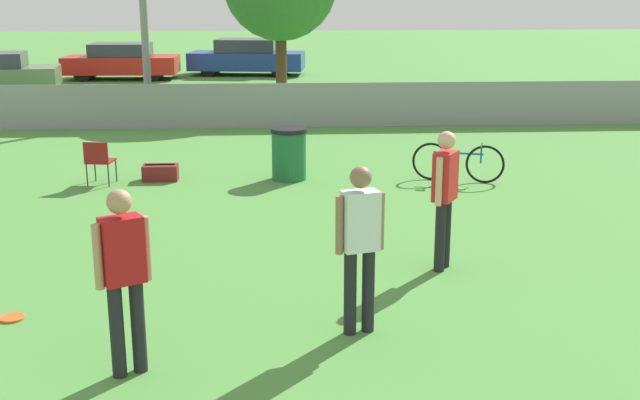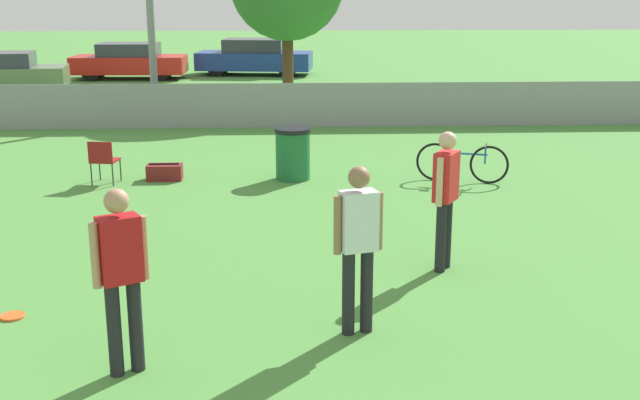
# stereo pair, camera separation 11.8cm
# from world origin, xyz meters

# --- Properties ---
(fence_backline) EXTENTS (22.10, 0.07, 1.21)m
(fence_backline) POSITION_xyz_m (0.00, 18.00, 0.55)
(fence_backline) COLOR gray
(fence_backline) RESTS_ON ground_plane
(player_thrower_red) EXTENTS (0.47, 0.37, 1.75)m
(player_thrower_red) POSITION_xyz_m (-0.90, 5.06, 1.01)
(player_thrower_red) COLOR black
(player_thrower_red) RESTS_ON ground_plane
(player_defender_red) EXTENTS (0.38, 0.46, 1.75)m
(player_defender_red) POSITION_xyz_m (2.54, 7.66, 1.01)
(player_defender_red) COLOR black
(player_defender_red) RESTS_ON ground_plane
(player_receiver_white) EXTENTS (0.50, 0.31, 1.75)m
(player_receiver_white) POSITION_xyz_m (1.30, 5.83, 1.01)
(player_receiver_white) COLOR black
(player_receiver_white) RESTS_ON ground_plane
(frisbee_disc) EXTENTS (0.26, 0.26, 0.03)m
(frisbee_disc) POSITION_xyz_m (-2.37, 6.39, 0.01)
(frisbee_disc) COLOR #E5591E
(frisbee_disc) RESTS_ON ground_plane
(folding_chair_sideline) EXTENTS (0.51, 0.51, 0.79)m
(folding_chair_sideline) POSITION_xyz_m (-2.62, 12.32, 0.47)
(folding_chair_sideline) COLOR #333338
(folding_chair_sideline) RESTS_ON ground_plane
(bicycle_sideline) EXTENTS (1.59, 0.62, 0.74)m
(bicycle_sideline) POSITION_xyz_m (3.78, 12.17, 0.36)
(bicycle_sideline) COLOR black
(bicycle_sideline) RESTS_ON ground_plane
(trash_bin) EXTENTS (0.65, 0.65, 0.95)m
(trash_bin) POSITION_xyz_m (0.74, 12.54, 0.48)
(trash_bin) COLOR #1E6638
(trash_bin) RESTS_ON ground_plane
(gear_bag_sideline) EXTENTS (0.63, 0.35, 0.31)m
(gear_bag_sideline) POSITION_xyz_m (-1.60, 12.60, 0.14)
(gear_bag_sideline) COLOR maroon
(gear_bag_sideline) RESTS_ON ground_plane
(parked_car_red) EXTENTS (4.18, 1.84, 1.32)m
(parked_car_red) POSITION_xyz_m (-5.11, 28.75, 0.66)
(parked_car_red) COLOR black
(parked_car_red) RESTS_ON ground_plane
(parked_car_blue) EXTENTS (4.60, 2.32, 1.39)m
(parked_car_blue) POSITION_xyz_m (-0.48, 29.88, 0.68)
(parked_car_blue) COLOR black
(parked_car_blue) RESTS_ON ground_plane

